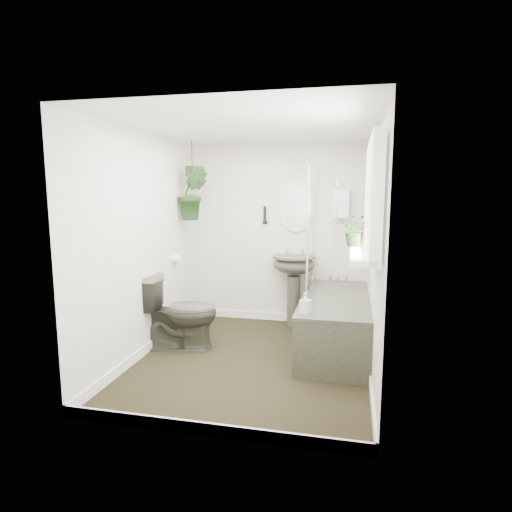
# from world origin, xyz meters

# --- Properties ---
(floor) EXTENTS (2.30, 2.80, 0.02)m
(floor) POSITION_xyz_m (0.00, 0.00, -0.01)
(floor) COLOR black
(floor) RESTS_ON ground
(ceiling) EXTENTS (2.30, 2.80, 0.02)m
(ceiling) POSITION_xyz_m (0.00, 0.00, 2.31)
(ceiling) COLOR white
(ceiling) RESTS_ON ground
(wall_back) EXTENTS (2.30, 0.02, 2.30)m
(wall_back) POSITION_xyz_m (0.00, 1.41, 1.15)
(wall_back) COLOR white
(wall_back) RESTS_ON ground
(wall_front) EXTENTS (2.30, 0.02, 2.30)m
(wall_front) POSITION_xyz_m (0.00, -1.41, 1.15)
(wall_front) COLOR white
(wall_front) RESTS_ON ground
(wall_left) EXTENTS (0.02, 2.80, 2.30)m
(wall_left) POSITION_xyz_m (-1.16, 0.00, 1.15)
(wall_left) COLOR white
(wall_left) RESTS_ON ground
(wall_right) EXTENTS (0.02, 2.80, 2.30)m
(wall_right) POSITION_xyz_m (1.16, 0.00, 1.15)
(wall_right) COLOR white
(wall_right) RESTS_ON ground
(skirting) EXTENTS (2.30, 2.80, 0.10)m
(skirting) POSITION_xyz_m (0.00, 0.00, 0.05)
(skirting) COLOR white
(skirting) RESTS_ON floor
(bathtub) EXTENTS (0.72, 1.72, 0.58)m
(bathtub) POSITION_xyz_m (0.80, 0.50, 0.29)
(bathtub) COLOR #393B30
(bathtub) RESTS_ON floor
(bath_screen) EXTENTS (0.04, 0.72, 1.40)m
(bath_screen) POSITION_xyz_m (0.47, 0.99, 1.28)
(bath_screen) COLOR silver
(bath_screen) RESTS_ON bathtub
(shower_box) EXTENTS (0.20, 0.10, 0.35)m
(shower_box) POSITION_xyz_m (0.80, 1.34, 1.55)
(shower_box) COLOR white
(shower_box) RESTS_ON wall_back
(oval_mirror) EXTENTS (0.46, 0.03, 0.62)m
(oval_mirror) POSITION_xyz_m (0.25, 1.37, 1.50)
(oval_mirror) COLOR silver
(oval_mirror) RESTS_ON wall_back
(wall_sconce) EXTENTS (0.04, 0.04, 0.22)m
(wall_sconce) POSITION_xyz_m (-0.15, 1.36, 1.40)
(wall_sconce) COLOR black
(wall_sconce) RESTS_ON wall_back
(toilet_roll_holder) EXTENTS (0.11, 0.11, 0.11)m
(toilet_roll_holder) POSITION_xyz_m (-1.10, 0.70, 0.90)
(toilet_roll_holder) COLOR white
(toilet_roll_holder) RESTS_ON wall_left
(window_recess) EXTENTS (0.08, 1.00, 0.90)m
(window_recess) POSITION_xyz_m (1.09, -0.70, 1.65)
(window_recess) COLOR white
(window_recess) RESTS_ON wall_right
(window_sill) EXTENTS (0.18, 1.00, 0.04)m
(window_sill) POSITION_xyz_m (1.02, -0.70, 1.23)
(window_sill) COLOR white
(window_sill) RESTS_ON wall_right
(window_blinds) EXTENTS (0.01, 0.86, 0.76)m
(window_blinds) POSITION_xyz_m (1.04, -0.70, 1.65)
(window_blinds) COLOR white
(window_blinds) RESTS_ON wall_right
(toilet) EXTENTS (0.86, 0.59, 0.81)m
(toilet) POSITION_xyz_m (-0.85, 0.18, 0.40)
(toilet) COLOR #393B30
(toilet) RESTS_ON floor
(pedestal_sink) EXTENTS (0.54, 0.46, 0.90)m
(pedestal_sink) POSITION_xyz_m (0.25, 1.24, 0.45)
(pedestal_sink) COLOR #393B30
(pedestal_sink) RESTS_ON floor
(sill_plant) EXTENTS (0.30, 0.28, 0.26)m
(sill_plant) POSITION_xyz_m (0.97, -0.40, 1.38)
(sill_plant) COLOR black
(sill_plant) RESTS_ON window_sill
(hanging_plant) EXTENTS (0.42, 0.37, 0.65)m
(hanging_plant) POSITION_xyz_m (-0.97, 0.95, 1.67)
(hanging_plant) COLOR black
(hanging_plant) RESTS_ON ceiling
(soap_bottle) EXTENTS (0.11, 0.11, 0.19)m
(soap_bottle) POSITION_xyz_m (0.54, -0.18, 0.68)
(soap_bottle) COLOR black
(soap_bottle) RESTS_ON bathtub
(hanging_pot) EXTENTS (0.16, 0.16, 0.12)m
(hanging_pot) POSITION_xyz_m (-0.97, 0.95, 1.94)
(hanging_pot) COLOR #34251E
(hanging_pot) RESTS_ON ceiling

